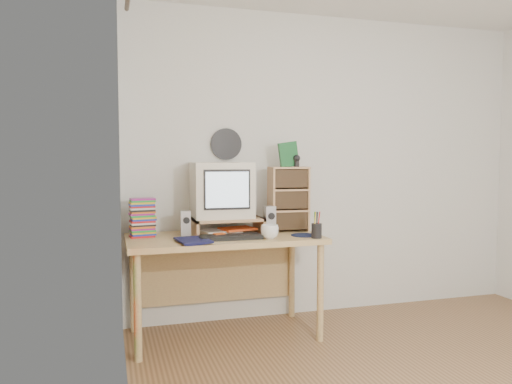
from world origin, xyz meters
TOP-DOWN VIEW (x-y plane):
  - back_wall at (0.00, 1.75)m, footprint 3.50×0.00m
  - left_wall at (-1.75, 0.00)m, footprint 0.00×3.50m
  - curtain at (-1.71, 0.48)m, footprint 0.00×2.20m
  - wall_disc at (-0.93, 1.73)m, footprint 0.25×0.02m
  - desk at (-1.03, 1.44)m, footprint 1.40×0.70m
  - monitor_riser at (-0.98, 1.48)m, footprint 0.52×0.30m
  - crt_monitor at (-1.01, 1.53)m, footprint 0.45×0.45m
  - speaker_left at (-1.30, 1.43)m, footprint 0.08×0.08m
  - speaker_right at (-0.67, 1.42)m, footprint 0.08×0.08m
  - keyboard at (-1.02, 1.22)m, footprint 0.44×0.15m
  - dvd_stack at (-1.60, 1.51)m, footprint 0.18×0.14m
  - cd_rack at (-0.49, 1.48)m, footprint 0.31×0.18m
  - mug at (-0.75, 1.17)m, footprint 0.14×0.14m
  - diary at (-1.39, 1.16)m, footprint 0.27×0.22m
  - mousepad at (-0.46, 1.23)m, footprint 0.23×0.23m
  - pen_cup at (-0.42, 1.10)m, footprint 0.08×0.08m
  - papers at (-0.98, 1.50)m, footprint 0.32×0.27m
  - red_box at (-1.09, 1.27)m, footprint 0.09×0.07m
  - game_box at (-0.50, 1.46)m, footprint 0.15×0.04m
  - webcam at (-0.44, 1.44)m, footprint 0.06×0.06m

SIDE VIEW (x-z plane):
  - desk at x=-1.03m, z-range 0.24..0.99m
  - mousepad at x=-0.46m, z-range 0.75..0.75m
  - keyboard at x=-1.02m, z-range 0.75..0.78m
  - papers at x=-0.98m, z-range 0.75..0.79m
  - red_box at x=-1.09m, z-range 0.75..0.79m
  - diary at x=-1.39m, z-range 0.75..0.80m
  - mug at x=-0.75m, z-range 0.75..0.85m
  - pen_cup at x=-0.42m, z-range 0.75..0.90m
  - monitor_riser at x=-0.98m, z-range 0.78..0.90m
  - speaker_left at x=-1.30m, z-range 0.75..0.94m
  - speaker_right at x=-0.67m, z-range 0.75..0.96m
  - dvd_stack at x=-1.60m, z-range 0.75..0.99m
  - cd_rack at x=-0.49m, z-range 0.75..1.25m
  - crt_monitor at x=-1.01m, z-range 0.87..1.29m
  - curtain at x=-1.71m, z-range 0.05..2.25m
  - back_wall at x=0.00m, z-range -0.50..3.00m
  - left_wall at x=-1.75m, z-range -0.50..3.00m
  - webcam at x=-0.44m, z-range 1.25..1.35m
  - game_box at x=-0.50m, z-range 1.25..1.44m
  - wall_disc at x=-0.93m, z-range 1.30..1.55m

